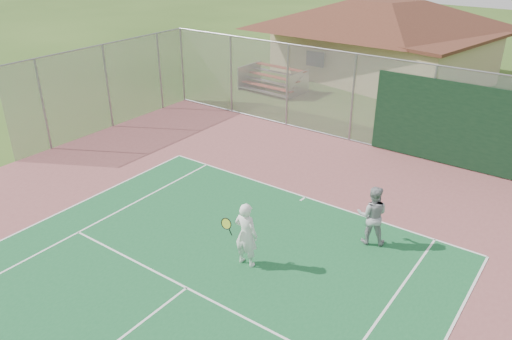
{
  "coord_description": "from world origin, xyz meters",
  "views": [
    {
      "loc": [
        6.83,
        -0.26,
        7.67
      ],
      "look_at": [
        -0.62,
        10.06,
        1.51
      ],
      "focal_mm": 35.0,
      "sensor_mm": 36.0,
      "label": 1
    }
  ],
  "objects_px": {
    "player_white_front": "(246,235)",
    "player_grey_back": "(372,216)",
    "clubhouse": "(383,32)",
    "bleachers": "(272,79)"
  },
  "relations": [
    {
      "from": "player_grey_back",
      "to": "clubhouse",
      "type": "bearing_deg",
      "value": -90.21
    },
    {
      "from": "clubhouse",
      "to": "player_white_front",
      "type": "height_order",
      "value": "clubhouse"
    },
    {
      "from": "player_grey_back",
      "to": "player_white_front",
      "type": "bearing_deg",
      "value": 29.48
    },
    {
      "from": "bleachers",
      "to": "player_grey_back",
      "type": "distance_m",
      "value": 14.25
    },
    {
      "from": "bleachers",
      "to": "player_white_front",
      "type": "height_order",
      "value": "player_white_front"
    },
    {
      "from": "player_white_front",
      "to": "player_grey_back",
      "type": "relative_size",
      "value": 1.04
    },
    {
      "from": "player_white_front",
      "to": "player_grey_back",
      "type": "xyz_separation_m",
      "value": [
        2.13,
        2.75,
        -0.04
      ]
    },
    {
      "from": "bleachers",
      "to": "player_grey_back",
      "type": "height_order",
      "value": "player_grey_back"
    },
    {
      "from": "player_white_front",
      "to": "bleachers",
      "type": "bearing_deg",
      "value": -61.86
    },
    {
      "from": "bleachers",
      "to": "player_white_front",
      "type": "bearing_deg",
      "value": -55.39
    }
  ]
}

